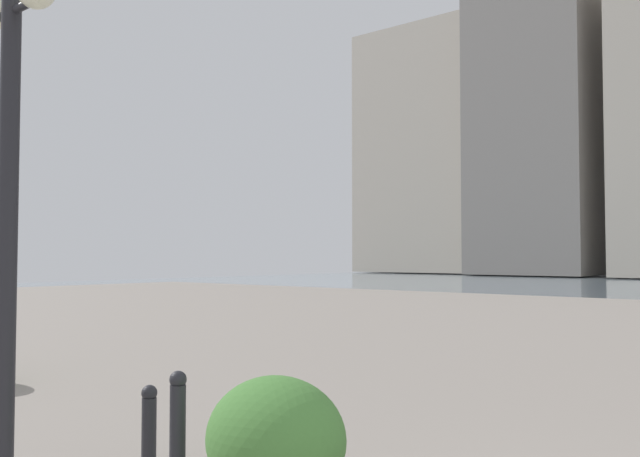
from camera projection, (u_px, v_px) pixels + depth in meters
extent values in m
cube|color=gray|center=(545.00, 131.00, 66.39)|extent=(11.13, 13.82, 28.10)
cube|color=#B2A899|center=(438.00, 153.00, 75.63)|extent=(15.30, 11.48, 26.52)
cylinder|color=#232328|center=(7.00, 245.00, 4.89)|extent=(0.14, 0.14, 3.63)
cylinder|color=#232328|center=(12.00, 12.00, 4.96)|extent=(0.70, 0.06, 0.06)
cylinder|color=#232328|center=(178.00, 437.00, 5.05)|extent=(0.12, 0.12, 0.77)
sphere|color=#232328|center=(178.00, 379.00, 5.07)|extent=(0.13, 0.13, 0.13)
cylinder|color=#232328|center=(149.00, 433.00, 5.52)|extent=(0.12, 0.12, 0.57)
sphere|color=#232328|center=(149.00, 393.00, 5.54)|extent=(0.13, 0.13, 0.13)
ellipsoid|color=#477F38|center=(276.00, 439.00, 4.77)|extent=(1.04, 0.94, 0.88)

